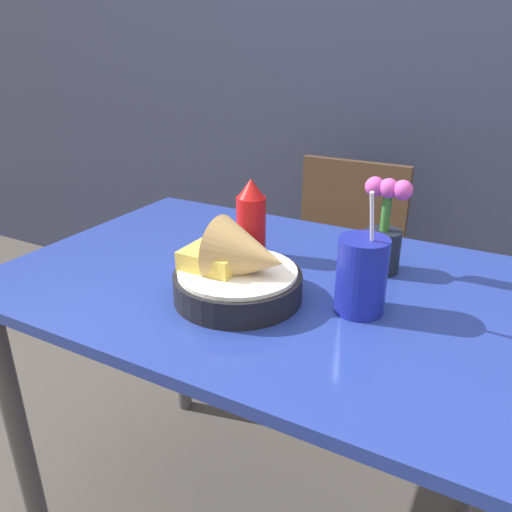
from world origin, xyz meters
The scene contains 7 objects.
wall_window centered at (0.00, 1.17, 1.30)m, with size 7.00×0.06×2.60m.
dining_table centered at (0.00, 0.00, 0.66)m, with size 1.11×0.75×0.78m.
chair_far_window centered at (-0.09, 0.78, 0.51)m, with size 0.40×0.40×0.85m.
food_basket centered at (0.01, -0.11, 0.83)m, with size 0.25×0.25×0.16m.
ketchup_bottle centered at (-0.08, 0.08, 0.87)m, with size 0.07×0.07×0.19m.
drink_cup centered at (0.22, -0.05, 0.84)m, with size 0.09×0.09×0.24m.
flower_vase centered at (0.21, 0.15, 0.86)m, with size 0.10×0.08×0.21m.
Camera 1 is at (0.45, -0.85, 1.24)m, focal length 35.00 mm.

